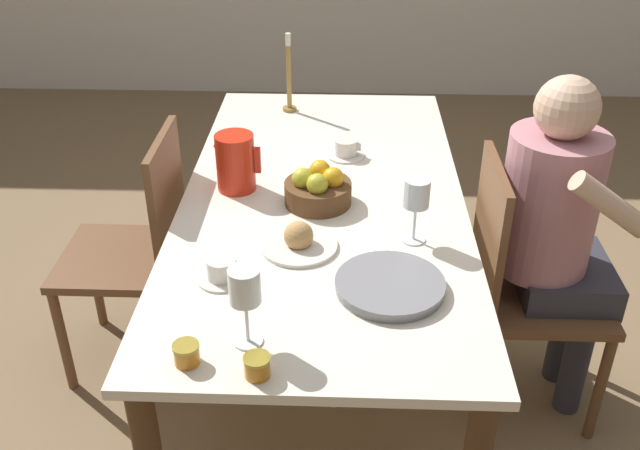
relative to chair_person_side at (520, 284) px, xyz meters
name	(u,v)px	position (x,y,z in m)	size (l,w,h in m)	color
ground_plane	(323,358)	(-0.66, 0.17, -0.49)	(20.00, 20.00, 0.00)	#7F6647
dining_table	(323,217)	(-0.66, 0.17, 0.14)	(0.94, 1.88, 0.72)	silver
chair_person_side	(520,284)	(0.00, 0.00, 0.00)	(0.42, 0.42, 0.92)	brown
chair_opposite	(138,248)	(-1.31, 0.17, 0.00)	(0.42, 0.42, 0.92)	brown
person_seated	(557,224)	(0.09, 0.03, 0.22)	(0.39, 0.41, 1.19)	#33333D
red_pitcher	(235,162)	(-0.95, 0.20, 0.33)	(0.15, 0.13, 0.20)	red
wine_glass_water	(417,196)	(-0.37, -0.11, 0.38)	(0.08, 0.08, 0.20)	white
wine_glass_juice	(245,290)	(-0.81, -0.59, 0.38)	(0.08, 0.08, 0.21)	white
teacup_near_person	(222,270)	(-0.92, -0.33, 0.26)	(0.14, 0.14, 0.07)	silver
teacup_across	(346,149)	(-0.58, 0.47, 0.26)	(0.14, 0.14, 0.07)	silver
serving_tray	(390,285)	(-0.46, -0.36, 0.24)	(0.30, 0.30, 0.03)	gray
bread_plate	(299,240)	(-0.72, -0.16, 0.25)	(0.23, 0.23, 0.09)	silver
jam_jar_amber	(186,353)	(-0.95, -0.67, 0.26)	(0.06, 0.06, 0.05)	#C67A1E
jam_jar_red	(257,365)	(-0.78, -0.71, 0.26)	(0.06, 0.06, 0.05)	#C67A1E
fruit_bowl	(318,189)	(-0.67, 0.11, 0.28)	(0.22, 0.22, 0.13)	brown
candlestick_tall	(289,81)	(-0.82, 0.92, 0.36)	(0.06, 0.06, 0.33)	olive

